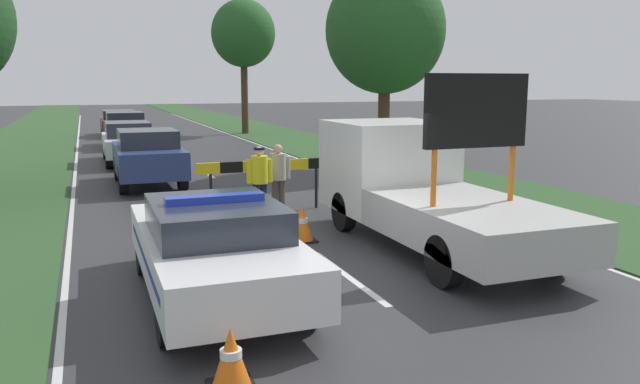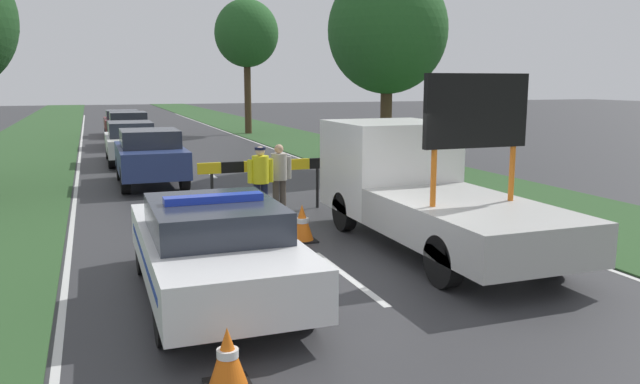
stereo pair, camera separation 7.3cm
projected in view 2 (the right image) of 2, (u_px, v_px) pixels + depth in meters
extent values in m
plane|color=#333335|center=(342.00, 273.00, 9.83)|extent=(160.00, 160.00, 0.00)
cube|color=silver|center=(347.00, 276.00, 9.65)|extent=(0.12, 2.86, 0.01)
cube|color=silver|center=(252.00, 205.00, 15.26)|extent=(0.12, 2.86, 0.01)
cube|color=silver|center=(208.00, 172.00, 20.86)|extent=(0.12, 2.86, 0.01)
cube|color=silver|center=(183.00, 153.00, 26.46)|extent=(0.12, 2.86, 0.01)
cube|color=silver|center=(166.00, 141.00, 32.07)|extent=(0.12, 2.86, 0.01)
cube|color=silver|center=(154.00, 132.00, 37.67)|extent=(0.12, 2.86, 0.01)
cube|color=silver|center=(146.00, 126.00, 43.27)|extent=(0.12, 2.86, 0.01)
cube|color=silver|center=(139.00, 121.00, 48.88)|extent=(0.12, 2.86, 0.01)
cube|color=silver|center=(134.00, 117.00, 54.48)|extent=(0.12, 2.86, 0.01)
cube|color=silver|center=(80.00, 153.00, 26.35)|extent=(0.10, 66.22, 0.01)
cube|color=silver|center=(267.00, 147.00, 29.12)|extent=(0.10, 66.22, 0.01)
cube|color=#2D5128|center=(20.00, 154.00, 26.12)|extent=(4.56, 120.00, 0.03)
cube|color=#2D5128|center=(311.00, 143.00, 30.52)|extent=(4.56, 120.00, 0.03)
cube|color=white|center=(214.00, 252.00, 8.66)|extent=(1.89, 4.64, 0.63)
cube|color=#282D38|center=(214.00, 217.00, 8.44)|extent=(1.67, 2.13, 0.42)
cylinder|color=black|center=(145.00, 253.00, 9.77)|extent=(0.24, 0.64, 0.64)
cylinder|color=black|center=(248.00, 244.00, 10.33)|extent=(0.24, 0.64, 0.64)
cylinder|color=black|center=(166.00, 318.00, 7.11)|extent=(0.24, 0.64, 0.64)
cylinder|color=black|center=(303.00, 300.00, 7.67)|extent=(0.24, 0.64, 0.64)
cube|color=#1E38C6|center=(214.00, 199.00, 8.40)|extent=(1.32, 0.24, 0.10)
cube|color=#193399|center=(213.00, 250.00, 8.66)|extent=(1.90, 3.81, 0.10)
cube|color=black|center=(188.00, 222.00, 10.86)|extent=(1.04, 0.08, 0.38)
cube|color=white|center=(389.00, 165.00, 12.78)|extent=(2.18, 2.23, 1.79)
cube|color=#232833|center=(367.00, 145.00, 13.73)|extent=(1.85, 0.04, 0.79)
cube|color=#B2B2AD|center=(472.00, 223.00, 10.07)|extent=(2.18, 3.84, 0.65)
cylinder|color=#D16619|center=(433.00, 178.00, 9.69)|extent=(0.09, 0.09, 0.90)
cylinder|color=#D16619|center=(512.00, 173.00, 10.18)|extent=(0.09, 0.09, 0.90)
cube|color=black|center=(476.00, 111.00, 9.76)|extent=(1.83, 0.12, 1.16)
cylinder|color=black|center=(344.00, 211.00, 12.60)|extent=(0.24, 0.79, 0.79)
cylinder|color=black|center=(429.00, 205.00, 13.26)|extent=(0.24, 0.79, 0.79)
cylinder|color=black|center=(444.00, 261.00, 9.09)|extent=(0.24, 0.79, 0.79)
cylinder|color=black|center=(552.00, 249.00, 9.75)|extent=(0.24, 0.79, 0.79)
cylinder|color=black|center=(212.00, 195.00, 14.03)|extent=(0.07, 0.07, 0.95)
cylinder|color=black|center=(317.00, 188.00, 14.88)|extent=(0.07, 0.07, 0.95)
cube|color=yellow|center=(209.00, 168.00, 13.90)|extent=(0.52, 0.08, 0.25)
cube|color=black|center=(232.00, 167.00, 14.08)|extent=(0.52, 0.08, 0.25)
cube|color=yellow|center=(255.00, 166.00, 14.26)|extent=(0.52, 0.08, 0.25)
cube|color=black|center=(277.00, 165.00, 14.44)|extent=(0.52, 0.08, 0.25)
cube|color=yellow|center=(298.00, 164.00, 14.62)|extent=(0.52, 0.08, 0.25)
cube|color=black|center=(319.00, 163.00, 14.79)|extent=(0.52, 0.08, 0.25)
cylinder|color=#191E38|center=(257.00, 201.00, 13.62)|extent=(0.15, 0.15, 0.80)
cylinder|color=#191E38|center=(265.00, 201.00, 13.67)|extent=(0.15, 0.15, 0.80)
cylinder|color=yellow|center=(260.00, 170.00, 13.52)|extent=(0.37, 0.37, 0.60)
cylinder|color=yellow|center=(250.00, 171.00, 13.45)|extent=(0.12, 0.12, 0.51)
cylinder|color=yellow|center=(271.00, 170.00, 13.61)|extent=(0.12, 0.12, 0.51)
sphere|color=beige|center=(260.00, 151.00, 13.45)|extent=(0.21, 0.21, 0.21)
cylinder|color=#141933|center=(260.00, 149.00, 13.44)|extent=(0.24, 0.24, 0.05)
cylinder|color=brown|center=(276.00, 197.00, 14.11)|extent=(0.15, 0.15, 0.80)
cylinder|color=brown|center=(283.00, 197.00, 14.16)|extent=(0.15, 0.15, 0.80)
cylinder|color=#B2AD9E|center=(279.00, 167.00, 14.01)|extent=(0.37, 0.37, 0.60)
cylinder|color=#B2AD9E|center=(269.00, 168.00, 13.94)|extent=(0.12, 0.12, 0.51)
cylinder|color=#B2AD9E|center=(289.00, 168.00, 14.10)|extent=(0.12, 0.12, 0.51)
sphere|color=tan|center=(279.00, 149.00, 13.95)|extent=(0.21, 0.21, 0.21)
cone|color=orange|center=(228.00, 356.00, 6.09)|extent=(0.38, 0.38, 0.59)
cylinder|color=white|center=(228.00, 353.00, 6.09)|extent=(0.22, 0.22, 0.08)
cube|color=black|center=(302.00, 240.00, 11.81)|extent=(0.51, 0.51, 0.03)
cone|color=orange|center=(302.00, 222.00, 11.75)|extent=(0.44, 0.44, 0.67)
cylinder|color=white|center=(302.00, 220.00, 11.74)|extent=(0.25, 0.25, 0.09)
cube|color=navy|center=(150.00, 159.00, 18.15)|extent=(1.81, 4.14, 0.75)
cube|color=#282D38|center=(150.00, 138.00, 17.93)|extent=(1.59, 1.90, 0.49)
cylinder|color=black|center=(121.00, 168.00, 19.14)|extent=(0.24, 0.76, 0.76)
cylinder|color=black|center=(173.00, 165.00, 19.67)|extent=(0.24, 0.76, 0.76)
cylinder|color=black|center=(125.00, 180.00, 16.76)|extent=(0.24, 0.76, 0.76)
cylinder|color=black|center=(184.00, 177.00, 17.30)|extent=(0.24, 0.76, 0.76)
cube|color=silver|center=(131.00, 144.00, 23.24)|extent=(1.74, 4.67, 0.61)
cube|color=#282D38|center=(130.00, 129.00, 23.01)|extent=(1.53, 2.15, 0.53)
cylinder|color=black|center=(109.00, 149.00, 24.38)|extent=(0.24, 0.77, 0.77)
cylinder|color=black|center=(149.00, 148.00, 24.89)|extent=(0.24, 0.77, 0.77)
cylinder|color=black|center=(112.00, 157.00, 21.70)|extent=(0.24, 0.77, 0.77)
cylinder|color=black|center=(156.00, 156.00, 22.21)|extent=(0.24, 0.77, 0.77)
cube|color=black|center=(128.00, 130.00, 29.03)|extent=(1.81, 4.26, 0.74)
cube|color=#282D38|center=(128.00, 117.00, 28.81)|extent=(1.60, 1.96, 0.49)
cylinder|color=black|center=(110.00, 136.00, 30.05)|extent=(0.24, 0.79, 0.79)
cylinder|color=black|center=(144.00, 135.00, 30.58)|extent=(0.24, 0.79, 0.79)
cylinder|color=black|center=(112.00, 141.00, 27.61)|extent=(0.24, 0.79, 0.79)
cylinder|color=black|center=(149.00, 140.00, 28.14)|extent=(0.24, 0.79, 0.79)
cube|color=maroon|center=(123.00, 124.00, 35.05)|extent=(1.92, 4.48, 0.58)
cube|color=#282D38|center=(122.00, 114.00, 34.84)|extent=(1.69, 2.06, 0.47)
cylinder|color=black|center=(106.00, 127.00, 36.10)|extent=(0.24, 0.78, 0.78)
cylinder|color=black|center=(137.00, 127.00, 36.67)|extent=(0.24, 0.78, 0.78)
cylinder|color=black|center=(108.00, 131.00, 33.53)|extent=(0.24, 0.78, 0.78)
cylinder|color=black|center=(140.00, 130.00, 34.10)|extent=(0.24, 0.78, 0.78)
cylinder|color=#42301E|center=(248.00, 96.00, 36.03)|extent=(0.39, 0.39, 4.36)
ellipsoid|color=#235623|center=(247.00, 33.00, 35.41)|extent=(3.63, 3.63, 3.81)
cylinder|color=#42301E|center=(386.00, 123.00, 21.60)|extent=(0.40, 0.40, 3.18)
ellipsoid|color=#235623|center=(388.00, 30.00, 21.06)|extent=(4.06, 4.06, 4.26)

